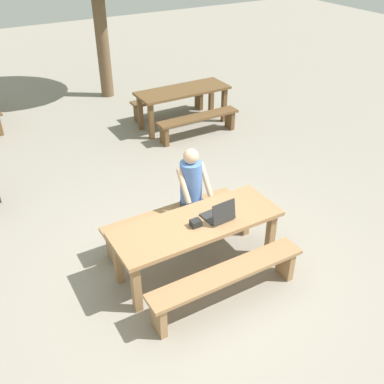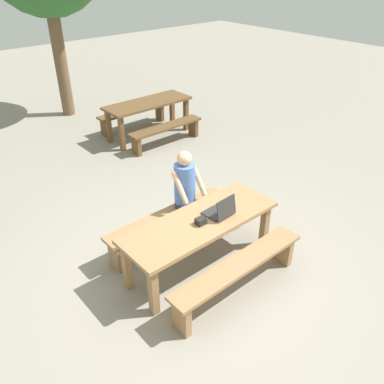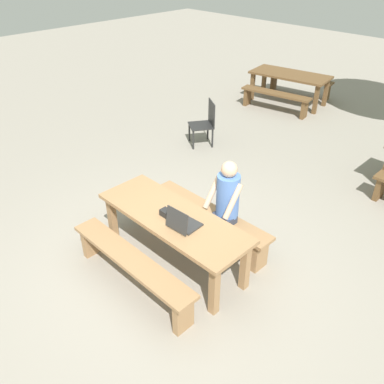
{
  "view_description": "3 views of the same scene",
  "coord_description": "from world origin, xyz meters",
  "px_view_note": "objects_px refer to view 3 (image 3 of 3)",
  "views": [
    {
      "loc": [
        -2.14,
        -3.57,
        3.78
      ],
      "look_at": [
        0.07,
        0.25,
        0.96
      ],
      "focal_mm": 41.38,
      "sensor_mm": 36.0,
      "label": 1
    },
    {
      "loc": [
        -2.65,
        -2.92,
        3.49
      ],
      "look_at": [
        0.07,
        0.25,
        0.96
      ],
      "focal_mm": 37.33,
      "sensor_mm": 36.0,
      "label": 2
    },
    {
      "loc": [
        2.91,
        -2.59,
        3.51
      ],
      "look_at": [
        0.07,
        0.25,
        0.96
      ],
      "focal_mm": 37.69,
      "sensor_mm": 36.0,
      "label": 3
    }
  ],
  "objects_px": {
    "small_pouch": "(166,213)",
    "plastic_chair": "(205,122)",
    "laptop": "(182,223)",
    "picnic_table_front": "(173,222)",
    "picnic_table_rear": "(290,78)",
    "person_seated": "(226,202)"
  },
  "relations": [
    {
      "from": "small_pouch",
      "to": "plastic_chair",
      "type": "height_order",
      "value": "plastic_chair"
    },
    {
      "from": "laptop",
      "to": "picnic_table_rear",
      "type": "bearing_deg",
      "value": -70.47
    },
    {
      "from": "picnic_table_rear",
      "to": "person_seated",
      "type": "bearing_deg",
      "value": -73.48
    },
    {
      "from": "plastic_chair",
      "to": "picnic_table_rear",
      "type": "relative_size",
      "value": 0.44
    },
    {
      "from": "picnic_table_rear",
      "to": "picnic_table_front",
      "type": "bearing_deg",
      "value": -78.28
    },
    {
      "from": "small_pouch",
      "to": "plastic_chair",
      "type": "bearing_deg",
      "value": 125.53
    },
    {
      "from": "person_seated",
      "to": "plastic_chair",
      "type": "height_order",
      "value": "person_seated"
    },
    {
      "from": "picnic_table_front",
      "to": "person_seated",
      "type": "bearing_deg",
      "value": 64.56
    },
    {
      "from": "person_seated",
      "to": "picnic_table_rear",
      "type": "relative_size",
      "value": 0.66
    },
    {
      "from": "picnic_table_front",
      "to": "small_pouch",
      "type": "xyz_separation_m",
      "value": [
        -0.06,
        -0.06,
        0.14
      ]
    },
    {
      "from": "small_pouch",
      "to": "person_seated",
      "type": "bearing_deg",
      "value": 62.64
    },
    {
      "from": "person_seated",
      "to": "picnic_table_rear",
      "type": "height_order",
      "value": "person_seated"
    },
    {
      "from": "laptop",
      "to": "small_pouch",
      "type": "height_order",
      "value": "laptop"
    },
    {
      "from": "small_pouch",
      "to": "person_seated",
      "type": "distance_m",
      "value": 0.76
    },
    {
      "from": "picnic_table_front",
      "to": "laptop",
      "type": "xyz_separation_m",
      "value": [
        0.25,
        -0.08,
        0.17
      ]
    },
    {
      "from": "laptop",
      "to": "plastic_chair",
      "type": "xyz_separation_m",
      "value": [
        -2.33,
        2.85,
        -0.32
      ]
    },
    {
      "from": "small_pouch",
      "to": "picnic_table_rear",
      "type": "height_order",
      "value": "small_pouch"
    },
    {
      "from": "picnic_table_front",
      "to": "picnic_table_rear",
      "type": "bearing_deg",
      "value": 110.8
    },
    {
      "from": "person_seated",
      "to": "laptop",
      "type": "bearing_deg",
      "value": -93.43
    },
    {
      "from": "laptop",
      "to": "small_pouch",
      "type": "distance_m",
      "value": 0.31
    },
    {
      "from": "small_pouch",
      "to": "picnic_table_rear",
      "type": "xyz_separation_m",
      "value": [
        -2.2,
        5.99,
        -0.13
      ]
    },
    {
      "from": "small_pouch",
      "to": "person_seated",
      "type": "xyz_separation_m",
      "value": [
        0.35,
        0.68,
        0.0
      ]
    }
  ]
}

